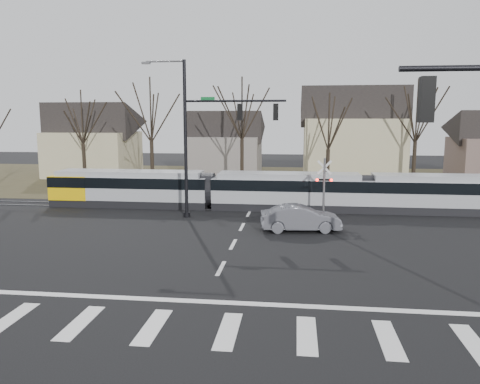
# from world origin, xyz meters

# --- Properties ---
(ground) EXTENTS (140.00, 140.00, 0.00)m
(ground) POSITION_xyz_m (0.00, 0.00, 0.00)
(ground) COLOR black
(grass_verge) EXTENTS (140.00, 28.00, 0.01)m
(grass_verge) POSITION_xyz_m (0.00, 32.00, 0.01)
(grass_verge) COLOR #38331E
(grass_verge) RESTS_ON ground
(crosswalk) EXTENTS (27.00, 2.60, 0.01)m
(crosswalk) POSITION_xyz_m (0.00, -4.00, 0.01)
(crosswalk) COLOR silver
(crosswalk) RESTS_ON ground
(stop_line) EXTENTS (28.00, 0.35, 0.01)m
(stop_line) POSITION_xyz_m (0.00, -1.80, 0.01)
(stop_line) COLOR silver
(stop_line) RESTS_ON ground
(lane_dashes) EXTENTS (0.18, 30.00, 0.01)m
(lane_dashes) POSITION_xyz_m (0.00, 16.00, 0.01)
(lane_dashes) COLOR silver
(lane_dashes) RESTS_ON ground
(rail_pair) EXTENTS (90.00, 1.52, 0.06)m
(rail_pair) POSITION_xyz_m (0.00, 15.80, 0.03)
(rail_pair) COLOR #59595E
(rail_pair) RESTS_ON ground
(tram) EXTENTS (34.91, 2.59, 2.65)m
(tram) POSITION_xyz_m (2.51, 16.00, 1.44)
(tram) COLOR gray
(tram) RESTS_ON ground
(sedan) EXTENTS (2.77, 5.02, 1.52)m
(sedan) POSITION_xyz_m (3.50, 9.42, 0.76)
(sedan) COLOR #5A5B63
(sedan) RESTS_ON ground
(signal_pole_far) EXTENTS (9.28, 0.44, 10.20)m
(signal_pole_far) POSITION_xyz_m (-2.41, 12.50, 5.70)
(signal_pole_far) COLOR black
(signal_pole_far) RESTS_ON ground
(rail_crossing_signal) EXTENTS (1.08, 0.36, 4.00)m
(rail_crossing_signal) POSITION_xyz_m (5.00, 12.79, 1.89)
(rail_crossing_signal) COLOR #59595B
(rail_crossing_signal) RESTS_ON ground
(tree_row) EXTENTS (59.20, 7.20, 10.00)m
(tree_row) POSITION_xyz_m (2.00, 26.00, 5.00)
(tree_row) COLOR black
(tree_row) RESTS_ON ground
(house_a) EXTENTS (9.72, 8.64, 8.60)m
(house_a) POSITION_xyz_m (-20.00, 34.00, 4.46)
(house_a) COLOR tan
(house_a) RESTS_ON ground
(house_b) EXTENTS (8.64, 7.56, 7.65)m
(house_b) POSITION_xyz_m (-5.00, 36.00, 3.97)
(house_b) COLOR slate
(house_b) RESTS_ON ground
(house_c) EXTENTS (10.80, 8.64, 10.10)m
(house_c) POSITION_xyz_m (9.00, 33.00, 5.23)
(house_c) COLOR tan
(house_c) RESTS_ON ground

